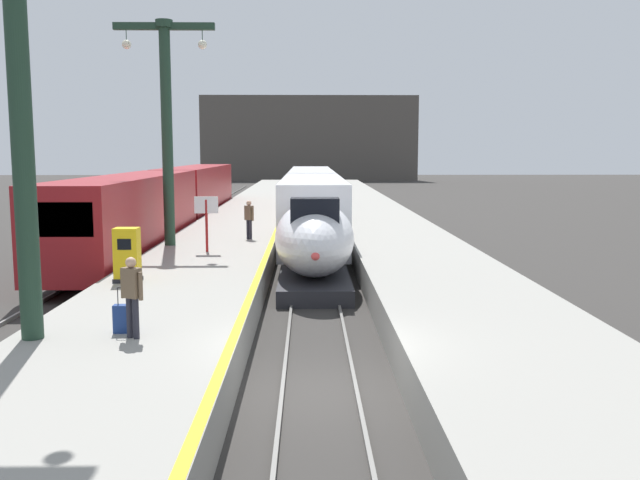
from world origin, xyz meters
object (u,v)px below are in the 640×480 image
object	(u,v)px
rolling_suitcase	(123,319)
departure_info_board	(206,213)
station_column_mid	(166,111)
passenger_mid_platform	(249,217)
passenger_near_edge	(132,291)
regional_train_adjacent	(171,199)
station_column_near	(17,42)
highspeed_train_main	(312,203)
ticket_machine_yellow	(127,257)

from	to	relation	value
rolling_suitcase	departure_info_board	size ratio (longest dim) A/B	0.46
station_column_mid	departure_info_board	size ratio (longest dim) A/B	4.23
passenger_mid_platform	passenger_near_edge	bearing A→B (deg)	-93.65
regional_train_adjacent	departure_info_board	world-z (taller)	regional_train_adjacent
rolling_suitcase	station_column_near	bearing A→B (deg)	-166.47
regional_train_adjacent	rolling_suitcase	distance (m)	25.71
regional_train_adjacent	departure_info_board	distance (m)	14.12
passenger_near_edge	station_column_near	bearing A→B (deg)	179.58
station_column_near	passenger_mid_platform	size ratio (longest dim) A/B	5.91
station_column_near	station_column_mid	xyz separation A→B (m)	(-0.00, 14.23, -0.54)
station_column_mid	departure_info_board	xyz separation A→B (m)	(1.80, -1.96, -3.91)
station_column_near	passenger_near_edge	world-z (taller)	station_column_near
station_column_near	rolling_suitcase	world-z (taller)	station_column_near
highspeed_train_main	station_column_near	world-z (taller)	station_column_near
station_column_near	departure_info_board	distance (m)	13.18
rolling_suitcase	departure_info_board	world-z (taller)	departure_info_board
passenger_near_edge	passenger_mid_platform	world-z (taller)	same
station_column_near	departure_info_board	xyz separation A→B (m)	(1.80, 12.28, -4.44)
station_column_mid	passenger_near_edge	size ratio (longest dim) A/B	5.31
passenger_mid_platform	ticket_machine_yellow	xyz separation A→B (m)	(-2.75, -9.90, -0.25)
station_column_near	passenger_near_edge	size ratio (longest dim) A/B	5.91
passenger_mid_platform	departure_info_board	size ratio (longest dim) A/B	0.80
highspeed_train_main	rolling_suitcase	size ratio (longest dim) A/B	38.68
regional_train_adjacent	station_column_mid	bearing A→B (deg)	-79.24
rolling_suitcase	station_column_mid	bearing A→B (deg)	97.23
passenger_mid_platform	regional_train_adjacent	bearing A→B (deg)	118.62
station_column_mid	rolling_suitcase	xyz separation A→B (m)	(1.75, -13.81, -5.11)
station_column_near	passenger_near_edge	distance (m)	5.37
station_column_mid	ticket_machine_yellow	xyz separation A→B (m)	(0.35, -8.03, -4.67)
highspeed_train_main	rolling_suitcase	world-z (taller)	highspeed_train_main
departure_info_board	passenger_mid_platform	bearing A→B (deg)	71.37
rolling_suitcase	departure_info_board	xyz separation A→B (m)	(0.05, 11.86, 1.20)
ticket_machine_yellow	departure_info_board	world-z (taller)	departure_info_board
passenger_near_edge	regional_train_adjacent	bearing A→B (deg)	99.38
regional_train_adjacent	departure_info_board	bearing A→B (deg)	-73.53
passenger_near_edge	departure_info_board	size ratio (longest dim) A/B	0.80
regional_train_adjacent	passenger_mid_platform	xyz separation A→B (m)	(5.30, -9.70, -0.09)
rolling_suitcase	ticket_machine_yellow	world-z (taller)	ticket_machine_yellow
station_column_mid	rolling_suitcase	bearing A→B (deg)	-82.77
highspeed_train_main	passenger_near_edge	bearing A→B (deg)	-98.57
station_column_mid	passenger_near_edge	bearing A→B (deg)	-81.75
station_column_mid	ticket_machine_yellow	bearing A→B (deg)	-87.50
ticket_machine_yellow	departure_info_board	xyz separation A→B (m)	(1.45, 6.07, 0.77)
regional_train_adjacent	station_column_mid	size ratio (longest dim) A/B	4.08
regional_train_adjacent	station_column_near	xyz separation A→B (m)	(2.20, -25.81, 4.87)
station_column_near	highspeed_train_main	bearing A→B (deg)	76.93
regional_train_adjacent	departure_info_board	size ratio (longest dim) A/B	17.26
ticket_machine_yellow	station_column_mid	bearing A→B (deg)	92.50
passenger_mid_platform	departure_info_board	bearing A→B (deg)	-108.63
rolling_suitcase	ticket_machine_yellow	distance (m)	5.97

